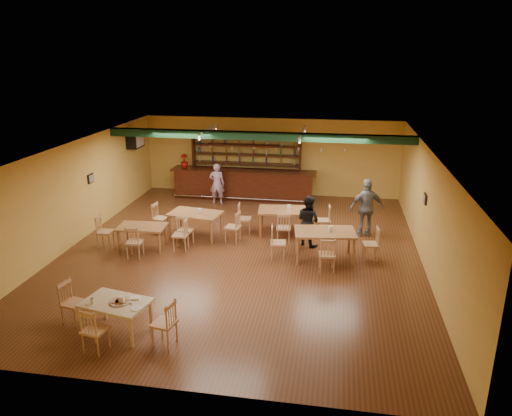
% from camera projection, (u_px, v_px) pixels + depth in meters
% --- Properties ---
extents(floor, '(12.00, 12.00, 0.00)m').
position_uv_depth(floor, '(241.00, 252.00, 13.95)').
color(floor, '#502C16').
rests_on(floor, ground).
extents(ceiling_beam, '(10.00, 0.30, 0.25)m').
position_uv_depth(ceiling_beam, '(257.00, 136.00, 15.67)').
color(ceiling_beam, black).
rests_on(ceiling_beam, ceiling).
extents(track_rail_left, '(0.05, 2.50, 0.05)m').
position_uv_depth(track_rail_left, '(208.00, 129.00, 16.49)').
color(track_rail_left, silver).
rests_on(track_rail_left, ceiling).
extents(track_rail_right, '(0.05, 2.50, 0.05)m').
position_uv_depth(track_rail_right, '(302.00, 132.00, 15.99)').
color(track_rail_right, silver).
rests_on(track_rail_right, ceiling).
extents(ac_unit, '(0.34, 0.70, 0.48)m').
position_uv_depth(ac_unit, '(135.00, 140.00, 17.90)').
color(ac_unit, silver).
rests_on(ac_unit, wall_left).
extents(picture_left, '(0.04, 0.34, 0.28)m').
position_uv_depth(picture_left, '(91.00, 178.00, 15.13)').
color(picture_left, black).
rests_on(picture_left, wall_left).
extents(picture_right, '(0.04, 0.34, 0.28)m').
position_uv_depth(picture_right, '(425.00, 199.00, 13.10)').
color(picture_right, black).
rests_on(picture_right, wall_right).
extents(bar_counter, '(5.57, 0.85, 1.13)m').
position_uv_depth(bar_counter, '(243.00, 184.00, 18.74)').
color(bar_counter, black).
rests_on(bar_counter, ground).
extents(back_bar_hutch, '(4.31, 0.40, 2.28)m').
position_uv_depth(back_bar_hutch, '(246.00, 166.00, 19.15)').
color(back_bar_hutch, black).
rests_on(back_bar_hutch, ground).
extents(poinsettia, '(0.38, 0.38, 0.53)m').
position_uv_depth(poinsettia, '(184.00, 161.00, 18.85)').
color(poinsettia, '#9A110E').
rests_on(poinsettia, bar_counter).
extents(dining_table_a, '(1.68, 1.16, 0.78)m').
position_uv_depth(dining_table_a, '(196.00, 225.00, 14.98)').
color(dining_table_a, '#975D35').
rests_on(dining_table_a, ground).
extents(dining_table_b, '(1.66, 1.10, 0.79)m').
position_uv_depth(dining_table_b, '(284.00, 221.00, 15.24)').
color(dining_table_b, '#975D35').
rests_on(dining_table_b, ground).
extents(dining_table_c, '(1.41, 0.89, 0.68)m').
position_uv_depth(dining_table_c, '(143.00, 237.00, 14.13)').
color(dining_table_c, '#975D35').
rests_on(dining_table_c, ground).
extents(dining_table_d, '(1.75, 1.18, 0.82)m').
position_uv_depth(dining_table_d, '(324.00, 245.00, 13.37)').
color(dining_table_d, '#975D35').
rests_on(dining_table_d, ground).
extents(near_table, '(1.46, 1.09, 0.71)m').
position_uv_depth(near_table, '(117.00, 317.00, 9.90)').
color(near_table, tan).
rests_on(near_table, ground).
extents(pizza_tray, '(0.49, 0.49, 0.01)m').
position_uv_depth(pizza_tray, '(120.00, 302.00, 9.77)').
color(pizza_tray, silver).
rests_on(pizza_tray, near_table).
extents(parmesan_shaker, '(0.09, 0.09, 0.11)m').
position_uv_depth(parmesan_shaker, '(92.00, 301.00, 9.71)').
color(parmesan_shaker, '#EAE5C6').
rests_on(parmesan_shaker, near_table).
extents(napkin_stack, '(0.23, 0.19, 0.03)m').
position_uv_depth(napkin_stack, '(135.00, 298.00, 9.91)').
color(napkin_stack, white).
rests_on(napkin_stack, near_table).
extents(pizza_server, '(0.31, 0.26, 0.00)m').
position_uv_depth(pizza_server, '(127.00, 301.00, 9.79)').
color(pizza_server, silver).
rests_on(pizza_server, pizza_tray).
extents(side_plate, '(0.26, 0.26, 0.01)m').
position_uv_depth(side_plate, '(136.00, 308.00, 9.53)').
color(side_plate, white).
rests_on(side_plate, near_table).
extents(patron_bar, '(0.59, 0.41, 1.55)m').
position_uv_depth(patron_bar, '(217.00, 184.00, 18.03)').
color(patron_bar, '#88479B').
rests_on(patron_bar, ground).
extents(patron_right_a, '(0.93, 0.90, 1.51)m').
position_uv_depth(patron_right_a, '(308.00, 220.00, 14.25)').
color(patron_right_a, black).
rests_on(patron_right_a, ground).
extents(patron_right_b, '(1.14, 0.71, 1.81)m').
position_uv_depth(patron_right_b, '(367.00, 208.00, 14.90)').
color(patron_right_b, slate).
rests_on(patron_right_b, ground).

